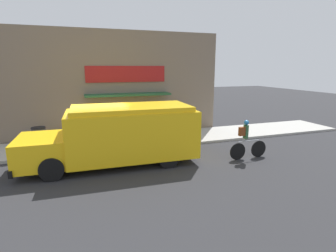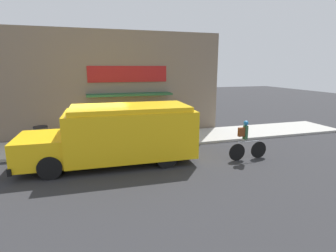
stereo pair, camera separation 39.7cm
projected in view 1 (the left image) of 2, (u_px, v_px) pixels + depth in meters
The scene contains 6 objects.
ground_plane at pixel (99, 154), 11.54m from camera, with size 70.00×70.00×0.00m, color #2B2B2D.
sidewalk at pixel (97, 145), 12.80m from camera, with size 28.00×2.76×0.12m.
storefront at pixel (93, 85), 13.63m from camera, with size 14.27×1.11×5.67m.
school_bus at pixel (120, 134), 10.27m from camera, with size 6.71×2.97×2.29m.
cyclist at pixel (247, 141), 10.83m from camera, with size 1.76×0.20×1.66m.
trash_bin at pixel (39, 137), 12.26m from camera, with size 0.64×0.64×0.90m.
Camera 1 is at (-0.63, -11.38, 3.74)m, focal length 28.00 mm.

